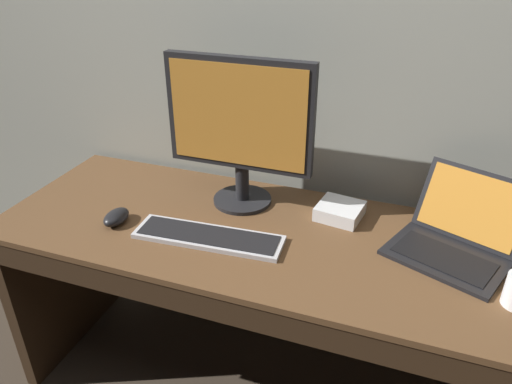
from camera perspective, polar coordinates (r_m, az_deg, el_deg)
The scene contains 7 objects.
back_wall at distance 1.65m, azimuth 7.11°, elevation 19.70°, with size 4.94×0.04×2.64m, color #9EA093.
desk at distance 1.65m, azimuth 2.23°, elevation -11.84°, with size 1.85×0.64×0.72m.
laptop_black at distance 1.55m, azimuth 22.47°, elevation -5.06°, with size 0.41×0.40×0.22m.
external_monitor at distance 1.57m, azimuth -1.97°, elevation 7.99°, with size 0.49×0.20×0.51m.
wired_keyboard at distance 1.51m, azimuth -5.64°, elevation -5.29°, with size 0.48×0.16×0.02m.
computer_mouse at distance 1.64m, azimuth -16.19°, elevation -2.86°, with size 0.07×0.11×0.04m, color black.
external_drive_box at distance 1.63m, azimuth 9.88°, elevation -2.22°, with size 0.14×0.14×0.05m, color silver.
Camera 1 is at (0.37, -1.22, 1.57)m, focal length 33.83 mm.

